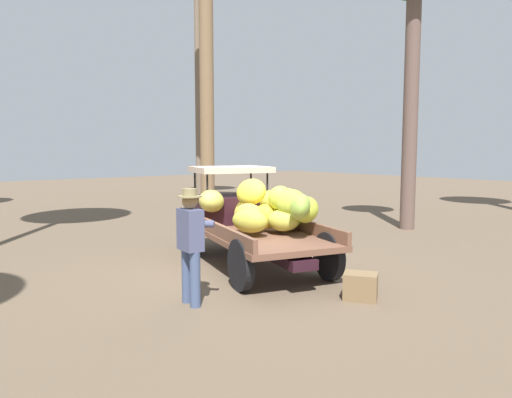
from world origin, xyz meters
TOP-DOWN VIEW (x-y plane):
  - ground_plane at (0.00, 0.00)m, footprint 60.00×60.00m
  - truck at (0.18, -0.38)m, footprint 4.66×2.70m
  - farmer at (-1.34, 1.85)m, footprint 0.53×0.47m
  - wooden_crate at (-2.70, -0.21)m, footprint 0.61×0.58m

SIDE VIEW (x-z plane):
  - ground_plane at x=0.00m, z-range 0.00..0.00m
  - wooden_crate at x=-2.70m, z-range 0.00..0.39m
  - truck at x=0.18m, z-range 0.01..1.86m
  - farmer at x=-1.34m, z-range 0.11..1.77m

